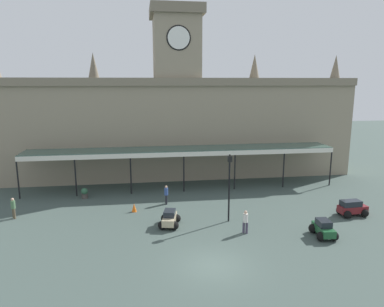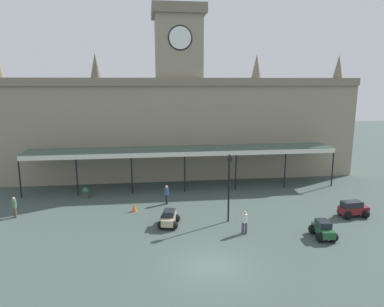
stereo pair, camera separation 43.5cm
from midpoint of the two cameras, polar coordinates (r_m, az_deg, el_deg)
ground_plane at (r=21.65m, az=2.84°, el=-17.54°), size 140.00×140.00×0.00m
station_building at (r=39.56m, az=-2.75°, el=5.19°), size 38.75×5.68×18.16m
entrance_canopy at (r=34.98m, az=-1.94°, el=0.53°), size 30.38×3.26×4.00m
car_beige_sedan at (r=26.73m, az=-4.09°, el=-10.51°), size 1.79×2.19×1.19m
car_maroon_estate at (r=31.17m, az=23.96°, el=-8.13°), size 2.30×1.64×1.27m
car_green_sedan at (r=26.47m, az=19.91°, el=-11.42°), size 1.61×2.11×1.19m
pedestrian_beside_cars at (r=31.22m, az=-27.15°, el=-7.71°), size 0.34×0.35×1.67m
pedestrian_crossing_forecourt at (r=25.55m, az=8.09°, el=-10.68°), size 0.36×0.34×1.67m
pedestrian_near_entrance at (r=31.10m, az=-4.57°, el=-6.50°), size 0.34×0.39×1.67m
victorian_lamppost at (r=26.73m, az=5.55°, el=-4.34°), size 0.30×0.30×5.24m
traffic_cone at (r=29.83m, az=-9.70°, el=-8.55°), size 0.40×0.40×0.71m
planter_by_canopy at (r=34.13m, az=-17.23°, el=-6.09°), size 0.60×0.60×0.96m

